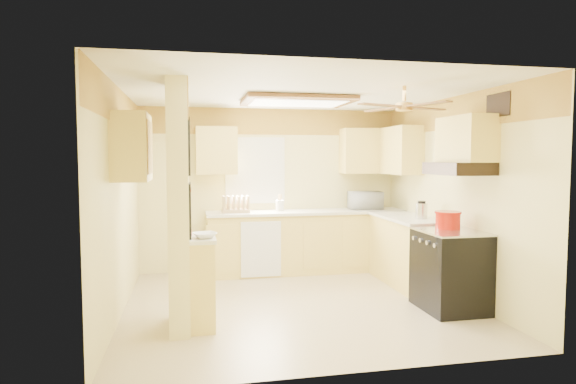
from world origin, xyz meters
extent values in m
plane|color=beige|center=(0.00, 0.00, 0.00)|extent=(4.00, 4.00, 0.00)
plane|color=white|center=(0.00, 0.00, 2.50)|extent=(4.00, 4.00, 0.00)
plane|color=#F0E292|center=(0.00, 1.90, 1.25)|extent=(4.00, 0.00, 4.00)
plane|color=#F0E292|center=(0.00, -1.90, 1.25)|extent=(4.00, 0.00, 4.00)
plane|color=#F0E292|center=(-2.00, 0.00, 1.25)|extent=(0.00, 3.80, 3.80)
plane|color=#F0E292|center=(2.00, 0.00, 1.25)|extent=(0.00, 3.80, 3.80)
cube|color=yellow|center=(0.00, 1.88, 2.30)|extent=(4.00, 0.02, 0.40)
cube|color=#F0E292|center=(-1.35, -0.55, 1.25)|extent=(0.20, 0.70, 2.50)
cube|color=#F7D965|center=(-1.13, -0.55, 0.45)|extent=(0.25, 0.55, 0.90)
cube|color=silver|center=(-1.13, -0.55, 0.92)|extent=(0.28, 0.58, 0.04)
cube|color=#F7D965|center=(0.50, 1.60, 0.45)|extent=(3.00, 0.60, 0.90)
cube|color=#F7D965|center=(1.70, 0.60, 0.45)|extent=(0.60, 1.40, 0.90)
cube|color=silver|center=(0.50, 1.59, 0.92)|extent=(3.04, 0.64, 0.04)
cube|color=silver|center=(1.69, 0.60, 0.92)|extent=(0.64, 1.44, 0.04)
cube|color=white|center=(-0.25, 1.29, 0.43)|extent=(0.58, 0.02, 0.80)
cube|color=white|center=(-0.25, 1.89, 1.55)|extent=(0.92, 0.02, 1.02)
cube|color=white|center=(-0.25, 1.89, 1.55)|extent=(0.80, 0.02, 0.90)
cube|color=#F7D965|center=(-0.85, 1.72, 1.85)|extent=(0.60, 0.35, 0.70)
cube|color=#F7D965|center=(1.55, 1.72, 1.85)|extent=(0.90, 0.35, 0.70)
cube|color=#F7D965|center=(1.82, 1.25, 1.85)|extent=(0.35, 1.00, 0.70)
cube|color=#F7D965|center=(-1.82, -0.25, 1.85)|extent=(0.35, 0.75, 0.70)
cube|color=#F7D965|center=(1.82, -0.55, 1.95)|extent=(0.35, 0.76, 0.52)
cube|color=black|center=(1.67, -0.55, 0.45)|extent=(0.65, 0.76, 0.90)
cube|color=silver|center=(1.67, -0.55, 0.91)|extent=(0.66, 0.77, 0.02)
cylinder|color=silver|center=(1.34, -0.80, 0.80)|extent=(0.03, 0.05, 0.05)
cylinder|color=silver|center=(1.34, -0.63, 0.80)|extent=(0.03, 0.05, 0.05)
cylinder|color=silver|center=(1.34, -0.47, 0.80)|extent=(0.03, 0.05, 0.05)
cylinder|color=silver|center=(1.34, -0.30, 0.80)|extent=(0.03, 0.05, 0.05)
cube|color=black|center=(1.74, -0.55, 1.62)|extent=(0.50, 0.76, 0.14)
cube|color=black|center=(-1.24, -0.55, 1.85)|extent=(0.02, 0.42, 0.57)
cube|color=white|center=(-1.23, -0.55, 1.85)|extent=(0.01, 0.37, 0.52)
cube|color=black|center=(-1.24, -0.55, 1.20)|extent=(0.02, 0.42, 0.57)
cube|color=yellow|center=(-1.23, -0.55, 1.20)|extent=(0.01, 0.37, 0.52)
cube|color=brown|center=(0.10, 0.50, 2.46)|extent=(1.35, 0.95, 0.06)
cube|color=white|center=(0.10, 0.50, 2.44)|extent=(1.15, 0.75, 0.02)
cylinder|color=gold|center=(1.00, -0.70, 2.42)|extent=(0.04, 0.04, 0.16)
cylinder|color=gold|center=(1.00, -0.70, 2.28)|extent=(0.18, 0.18, 0.08)
cube|color=brown|center=(1.30, -0.59, 2.28)|extent=(0.55, 0.28, 0.01)
cube|color=brown|center=(0.89, -0.40, 2.28)|extent=(0.28, 0.55, 0.01)
cube|color=brown|center=(0.70, -0.81, 2.28)|extent=(0.55, 0.28, 0.01)
cube|color=brown|center=(1.11, -1.00, 2.28)|extent=(0.28, 0.55, 0.01)
cube|color=black|center=(1.98, -0.90, 2.30)|extent=(0.02, 0.40, 0.25)
imported|color=white|center=(1.45, 1.61, 1.08)|extent=(0.52, 0.38, 0.28)
imported|color=white|center=(-1.10, -0.67, 0.97)|extent=(0.28, 0.28, 0.06)
cylinder|color=#B41407|center=(1.71, -0.39, 1.00)|extent=(0.28, 0.28, 0.18)
cylinder|color=#B41407|center=(1.71, -0.39, 1.11)|extent=(0.30, 0.30, 0.02)
cylinder|color=silver|center=(1.75, 0.34, 1.04)|extent=(0.15, 0.15, 0.20)
cylinder|color=black|center=(1.75, 0.34, 1.16)|extent=(0.10, 0.10, 0.03)
cube|color=tan|center=(-0.58, 1.61, 0.96)|extent=(0.44, 0.34, 0.04)
cube|color=tan|center=(-0.76, 1.61, 1.06)|extent=(0.02, 0.28, 0.24)
cube|color=tan|center=(-0.69, 1.61, 1.06)|extent=(0.02, 0.28, 0.24)
cube|color=tan|center=(-0.62, 1.61, 1.06)|extent=(0.02, 0.28, 0.24)
cube|color=tan|center=(-0.54, 1.61, 1.06)|extent=(0.02, 0.28, 0.24)
cube|color=tan|center=(-0.47, 1.61, 1.06)|extent=(0.02, 0.28, 0.24)
cube|color=tan|center=(-0.40, 1.61, 1.06)|extent=(0.02, 0.28, 0.24)
cylinder|color=white|center=(-0.69, 1.61, 1.06)|extent=(0.02, 0.24, 0.24)
cylinder|color=white|center=(-0.54, 1.61, 1.06)|extent=(0.02, 0.24, 0.24)
cylinder|color=white|center=(0.10, 1.68, 1.02)|extent=(0.13, 0.13, 0.16)
cylinder|color=tan|center=(0.12, 1.68, 1.07)|extent=(0.01, 0.01, 0.25)
cylinder|color=tan|center=(0.10, 1.70, 1.07)|extent=(0.01, 0.01, 0.25)
cylinder|color=tan|center=(0.08, 1.67, 1.07)|extent=(0.01, 0.01, 0.25)
cylinder|color=tan|center=(0.10, 1.65, 1.07)|extent=(0.01, 0.01, 0.25)
camera|label=1|loc=(-1.23, -5.50, 1.73)|focal=30.00mm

